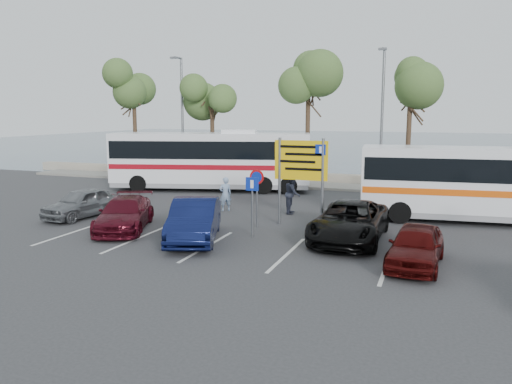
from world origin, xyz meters
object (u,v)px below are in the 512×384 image
(coach_bus_left, at_px, (211,162))
(car_silver_a, at_px, (82,203))
(car_blue, at_px, (194,220))
(suv_black, at_px, (350,222))
(street_lamp_right, at_px, (382,113))
(pedestrian_near, at_px, (225,194))
(car_red, at_px, (416,246))
(pedestrian_far, at_px, (293,193))
(direction_sign, at_px, (301,167))
(street_lamp_left, at_px, (182,112))
(coach_bus_right, at_px, (495,186))
(car_maroon, at_px, (125,214))

(coach_bus_left, relative_size, car_silver_a, 3.16)
(car_blue, relative_size, suv_black, 0.89)
(street_lamp_right, xyz_separation_m, pedestrian_near, (-6.14, -8.52, -3.79))
(pedestrian_near, bearing_deg, car_red, 106.91)
(car_silver_a, distance_m, pedestrian_near, 6.44)
(street_lamp_right, relative_size, car_blue, 1.76)
(car_blue, distance_m, car_red, 7.72)
(car_red, bearing_deg, street_lamp_right, 104.73)
(suv_black, xyz_separation_m, pedestrian_far, (-3.31, 4.08, 0.23))
(direction_sign, bearing_deg, street_lamp_left, 136.83)
(direction_sign, height_order, coach_bus_right, direction_sign)
(suv_black, bearing_deg, car_red, -43.35)
(car_silver_a, xyz_separation_m, suv_black, (11.85, -0.05, 0.07))
(street_lamp_right, height_order, pedestrian_far, street_lamp_right)
(direction_sign, xyz_separation_m, car_maroon, (-6.37, -3.06, -1.79))
(direction_sign, distance_m, car_maroon, 7.29)
(car_maroon, bearing_deg, coach_bus_right, 2.60)
(direction_sign, height_order, suv_black, direction_sign)
(street_lamp_right, distance_m, suv_black, 12.68)
(pedestrian_far, bearing_deg, pedestrian_near, 90.35)
(car_blue, height_order, pedestrian_far, pedestrian_far)
(street_lamp_right, xyz_separation_m, car_silver_a, (-11.54, -12.02, -3.96))
(direction_sign, distance_m, car_blue, 4.97)
(pedestrian_near, relative_size, pedestrian_far, 0.86)
(coach_bus_left, bearing_deg, pedestrian_far, -37.38)
(coach_bus_left, bearing_deg, car_red, -42.91)
(suv_black, relative_size, pedestrian_near, 3.17)
(coach_bus_left, distance_m, suv_black, 13.38)
(direction_sign, relative_size, car_blue, 0.79)
(direction_sign, relative_size, car_silver_a, 0.95)
(pedestrian_far, bearing_deg, car_maroon, 125.90)
(car_blue, bearing_deg, street_lamp_right, 50.13)
(street_lamp_left, relative_size, direction_sign, 2.23)
(street_lamp_left, bearing_deg, suv_black, -42.19)
(pedestrian_near, bearing_deg, direction_sign, 116.87)
(direction_sign, height_order, car_maroon, direction_sign)
(car_blue, distance_m, car_maroon, 3.41)
(coach_bus_left, xyz_separation_m, car_red, (12.21, -11.35, -1.06))
(street_lamp_right, distance_m, coach_bus_left, 10.39)
(coach_bus_left, distance_m, car_maroon, 10.48)
(coach_bus_right, distance_m, car_maroon, 15.26)
(car_red, bearing_deg, street_lamp_left, 141.60)
(car_red, bearing_deg, suv_black, 140.19)
(street_lamp_right, relative_size, car_silver_a, 2.12)
(coach_bus_left, relative_size, coach_bus_right, 1.08)
(coach_bus_right, height_order, car_maroon, coach_bus_right)
(car_blue, relative_size, car_maroon, 1.04)
(direction_sign, bearing_deg, coach_bus_left, 135.78)
(car_red, xyz_separation_m, suv_black, (-2.40, 2.31, 0.08))
(coach_bus_left, relative_size, car_maroon, 2.71)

